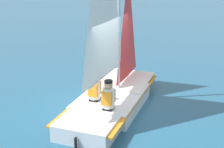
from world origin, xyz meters
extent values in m
plane|color=#235675|center=(0.00, 0.00, 0.00)|extent=(260.00, 260.00, 0.00)
cube|color=silver|center=(0.00, 0.00, 0.20)|extent=(2.29, 2.83, 0.40)
cube|color=silver|center=(0.56, 1.64, 0.20)|extent=(1.16, 1.25, 0.40)
cube|color=silver|center=(-0.56, -1.64, 0.20)|extent=(1.61, 1.41, 0.40)
cube|color=orange|center=(0.00, 0.00, 0.33)|extent=(2.93, 4.65, 0.05)
cube|color=silver|center=(0.40, 1.16, 0.42)|extent=(2.03, 2.37, 0.04)
cylinder|color=#B7B7BC|center=(-0.17, -0.49, 1.15)|extent=(0.76, 2.05, 0.07)
pyramid|color=red|center=(0.45, 1.32, 2.17)|extent=(0.54, 1.44, 3.33)
cube|color=black|center=(-0.75, -2.18, 0.14)|extent=(0.05, 0.09, 0.28)
cube|color=black|center=(-0.45, -0.42, 0.23)|extent=(0.32, 0.34, 0.45)
cylinder|color=white|center=(-0.45, -0.42, 0.71)|extent=(0.38, 0.38, 0.50)
cube|color=orange|center=(-0.45, -0.42, 0.73)|extent=(0.36, 0.41, 0.35)
sphere|color=#A87A56|center=(-0.45, -0.42, 1.05)|extent=(0.22, 0.22, 0.22)
cylinder|color=blue|center=(-0.45, -0.42, 1.14)|extent=(0.27, 0.27, 0.06)
cube|color=black|center=(-0.07, -0.97, 0.23)|extent=(0.32, 0.34, 0.45)
cylinder|color=white|center=(-0.07, -0.97, 0.71)|extent=(0.38, 0.38, 0.50)
cube|color=orange|center=(-0.07, -0.97, 0.73)|extent=(0.36, 0.41, 0.35)
sphere|color=tan|center=(-0.07, -0.97, 1.05)|extent=(0.22, 0.22, 0.22)
cylinder|color=black|center=(-0.07, -0.97, 1.14)|extent=(0.27, 0.27, 0.06)
camera|label=1|loc=(0.15, -8.10, 3.71)|focal=50.00mm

